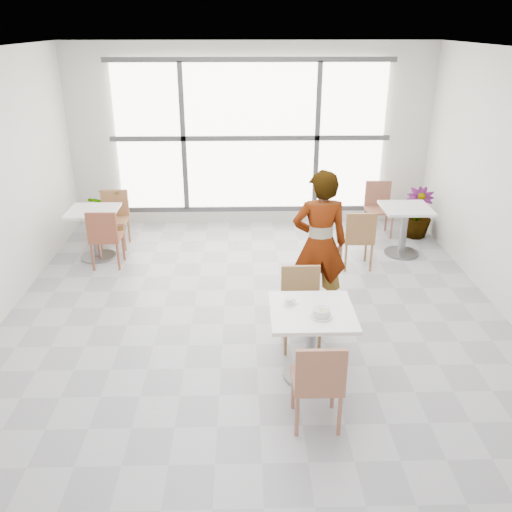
{
  "coord_description": "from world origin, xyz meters",
  "views": [
    {
      "loc": [
        -0.13,
        -5.5,
        3.26
      ],
      "look_at": [
        0.0,
        -0.3,
        1.0
      ],
      "focal_mm": 37.89,
      "sensor_mm": 36.0,
      "label": 1
    }
  ],
  "objects_px": {
    "main_table": "(311,331)",
    "plant_left": "(114,211)",
    "bg_chair_right_far": "(378,205)",
    "plant_right": "(417,213)",
    "coffee_cup": "(290,302)",
    "bg_chair_left_near": "(105,235)",
    "chair_far": "(301,301)",
    "oatmeal_bowl": "(321,313)",
    "bg_table_left": "(95,227)",
    "bg_chair_right_near": "(359,236)",
    "bg_table_right": "(404,224)",
    "bg_chair_left_far": "(114,215)",
    "chair_near": "(318,380)",
    "person": "(320,244)"
  },
  "relations": [
    {
      "from": "bg_table_right",
      "to": "bg_chair_right_near",
      "type": "xyz_separation_m",
      "value": [
        -0.79,
        -0.51,
        0.01
      ]
    },
    {
      "from": "bg_chair_left_near",
      "to": "plant_left",
      "type": "xyz_separation_m",
      "value": [
        -0.16,
        1.3,
        -0.08
      ]
    },
    {
      "from": "bg_chair_right_far",
      "to": "plant_left",
      "type": "xyz_separation_m",
      "value": [
        -4.33,
        0.02,
        -0.08
      ]
    },
    {
      "from": "bg_chair_left_near",
      "to": "bg_chair_right_far",
      "type": "height_order",
      "value": "same"
    },
    {
      "from": "chair_near",
      "to": "plant_right",
      "type": "xyz_separation_m",
      "value": [
        2.21,
        4.52,
        -0.09
      ]
    },
    {
      "from": "bg_table_left",
      "to": "oatmeal_bowl",
      "type": "bearing_deg",
      "value": -47.5
    },
    {
      "from": "chair_near",
      "to": "plant_left",
      "type": "xyz_separation_m",
      "value": [
        -2.73,
        4.71,
        -0.08
      ]
    },
    {
      "from": "bg_chair_left_near",
      "to": "bg_chair_right_far",
      "type": "xyz_separation_m",
      "value": [
        4.18,
        1.28,
        0.0
      ]
    },
    {
      "from": "bg_chair_left_near",
      "to": "bg_chair_left_far",
      "type": "height_order",
      "value": "same"
    },
    {
      "from": "chair_far",
      "to": "bg_chair_right_far",
      "type": "bearing_deg",
      "value": 63.96
    },
    {
      "from": "bg_table_left",
      "to": "bg_table_right",
      "type": "distance_m",
      "value": 4.6
    },
    {
      "from": "oatmeal_bowl",
      "to": "coffee_cup",
      "type": "bearing_deg",
      "value": 138.5
    },
    {
      "from": "chair_far",
      "to": "oatmeal_bowl",
      "type": "relative_size",
      "value": 4.14
    },
    {
      "from": "oatmeal_bowl",
      "to": "bg_chair_left_far",
      "type": "bearing_deg",
      "value": 126.56
    },
    {
      "from": "bg_table_right",
      "to": "bg_chair_left_far",
      "type": "height_order",
      "value": "bg_chair_left_far"
    },
    {
      "from": "chair_far",
      "to": "coffee_cup",
      "type": "xyz_separation_m",
      "value": [
        -0.17,
        -0.53,
        0.28
      ]
    },
    {
      "from": "oatmeal_bowl",
      "to": "bg_chair_right_far",
      "type": "bearing_deg",
      "value": 69.64
    },
    {
      "from": "bg_chair_left_near",
      "to": "plant_right",
      "type": "height_order",
      "value": "bg_chair_left_near"
    },
    {
      "from": "oatmeal_bowl",
      "to": "bg_chair_left_far",
      "type": "xyz_separation_m",
      "value": [
        -2.72,
        3.67,
        -0.29
      ]
    },
    {
      "from": "bg_chair_left_far",
      "to": "bg_chair_left_near",
      "type": "bearing_deg",
      "value": -86.51
    },
    {
      "from": "chair_near",
      "to": "plant_right",
      "type": "bearing_deg",
      "value": -116.08
    },
    {
      "from": "coffee_cup",
      "to": "bg_table_left",
      "type": "height_order",
      "value": "coffee_cup"
    },
    {
      "from": "main_table",
      "to": "bg_chair_left_far",
      "type": "height_order",
      "value": "bg_chair_left_far"
    },
    {
      "from": "person",
      "to": "bg_chair_left_far",
      "type": "bearing_deg",
      "value": -39.35
    },
    {
      "from": "bg_chair_right_far",
      "to": "coffee_cup",
      "type": "bearing_deg",
      "value": -115.0
    },
    {
      "from": "coffee_cup",
      "to": "bg_chair_left_near",
      "type": "bearing_deg",
      "value": 133.19
    },
    {
      "from": "chair_near",
      "to": "bg_chair_left_near",
      "type": "relative_size",
      "value": 1.0
    },
    {
      "from": "bg_chair_left_near",
      "to": "plant_left",
      "type": "bearing_deg",
      "value": -83.2
    },
    {
      "from": "chair_far",
      "to": "plant_right",
      "type": "bearing_deg",
      "value": 54.68
    },
    {
      "from": "main_table",
      "to": "plant_right",
      "type": "height_order",
      "value": "plant_right"
    },
    {
      "from": "chair_near",
      "to": "bg_table_left",
      "type": "relative_size",
      "value": 1.16
    },
    {
      "from": "bg_table_left",
      "to": "bg_table_right",
      "type": "bearing_deg",
      "value": 0.18
    },
    {
      "from": "main_table",
      "to": "plant_left",
      "type": "distance_m",
      "value": 4.83
    },
    {
      "from": "coffee_cup",
      "to": "plant_right",
      "type": "distance_m",
      "value": 4.39
    },
    {
      "from": "bg_chair_right_near",
      "to": "bg_chair_right_far",
      "type": "xyz_separation_m",
      "value": [
        0.61,
        1.4,
        0.0
      ]
    },
    {
      "from": "plant_left",
      "to": "bg_table_right",
      "type": "bearing_deg",
      "value": -11.38
    },
    {
      "from": "main_table",
      "to": "chair_near",
      "type": "xyz_separation_m",
      "value": [
        -0.03,
        -0.75,
        -0.02
      ]
    },
    {
      "from": "oatmeal_bowl",
      "to": "bg_chair_right_far",
      "type": "relative_size",
      "value": 0.24
    },
    {
      "from": "bg_chair_right_near",
      "to": "bg_chair_left_far",
      "type": "bearing_deg",
      "value": -15.4
    },
    {
      "from": "chair_far",
      "to": "coffee_cup",
      "type": "distance_m",
      "value": 0.62
    },
    {
      "from": "main_table",
      "to": "oatmeal_bowl",
      "type": "distance_m",
      "value": 0.31
    },
    {
      "from": "bg_chair_right_far",
      "to": "plant_right",
      "type": "distance_m",
      "value": 0.64
    },
    {
      "from": "oatmeal_bowl",
      "to": "bg_chair_right_near",
      "type": "xyz_separation_m",
      "value": [
        0.9,
        2.67,
        -0.29
      ]
    },
    {
      "from": "bg_table_left",
      "to": "bg_chair_right_near",
      "type": "distance_m",
      "value": 3.84
    },
    {
      "from": "chair_far",
      "to": "bg_chair_right_near",
      "type": "bearing_deg",
      "value": 62.15
    },
    {
      "from": "oatmeal_bowl",
      "to": "bg_chair_right_far",
      "type": "distance_m",
      "value": 4.35
    },
    {
      "from": "chair_far",
      "to": "coffee_cup",
      "type": "bearing_deg",
      "value": -108.11
    },
    {
      "from": "plant_right",
      "to": "bg_table_right",
      "type": "bearing_deg",
      "value": -120.35
    },
    {
      "from": "coffee_cup",
      "to": "chair_far",
      "type": "bearing_deg",
      "value": 71.89
    },
    {
      "from": "oatmeal_bowl",
      "to": "person",
      "type": "bearing_deg",
      "value": 83.21
    }
  ]
}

